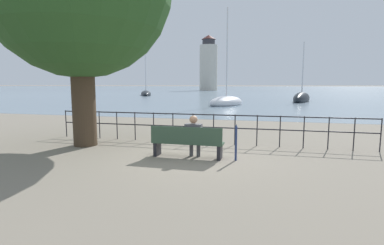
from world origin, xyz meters
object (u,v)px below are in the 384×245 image
sailboat_0 (226,102)px  sailboat_1 (302,99)px  sailboat_3 (146,94)px  closed_umbrella (236,140)px  park_bench (187,142)px  harbor_lighthouse (209,65)px  seated_person_left (194,134)px

sailboat_0 → sailboat_1: size_ratio=1.26×
sailboat_0 → sailboat_3: (-18.35, 23.09, -0.00)m
sailboat_3 → closed_umbrella: bearing=-87.2°
park_bench → harbor_lighthouse: size_ratio=0.11×
park_bench → sailboat_0: 21.71m
sailboat_3 → harbor_lighthouse: harbor_lighthouse is taller
closed_umbrella → seated_person_left: bearing=177.1°
park_bench → sailboat_1: bearing=78.6°
sailboat_0 → harbor_lighthouse: 71.75m
harbor_lighthouse → seated_person_left: bearing=-79.1°
seated_person_left → sailboat_0: size_ratio=0.12×
sailboat_0 → harbor_lighthouse: harbor_lighthouse is taller
park_bench → seated_person_left: 0.30m
seated_person_left → harbor_lighthouse: bearing=100.9°
closed_umbrella → harbor_lighthouse: 93.43m
closed_umbrella → sailboat_1: bearing=81.1°
park_bench → sailboat_1: (6.11, 30.31, -0.10)m
sailboat_1 → seated_person_left: bearing=-88.1°
park_bench → sailboat_3: bearing=114.3°
sailboat_1 → sailboat_0: bearing=-119.5°
seated_person_left → closed_umbrella: seated_person_left is taller
park_bench → sailboat_3: 49.07m
sailboat_0 → seated_person_left: bearing=-63.8°
closed_umbrella → park_bench: bearing=-179.3°
sailboat_0 → harbor_lighthouse: (-15.52, 69.58, 8.13)m
sailboat_1 → sailboat_3: bearing=164.2°
sailboat_1 → harbor_lighthouse: bearing=124.0°
seated_person_left → sailboat_3: bearing=114.5°
seated_person_left → sailboat_0: bearing=95.3°
park_bench → sailboat_1: 30.92m
sailboat_3 → harbor_lighthouse: bearing=63.6°
sailboat_0 → closed_umbrella: bearing=-60.7°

